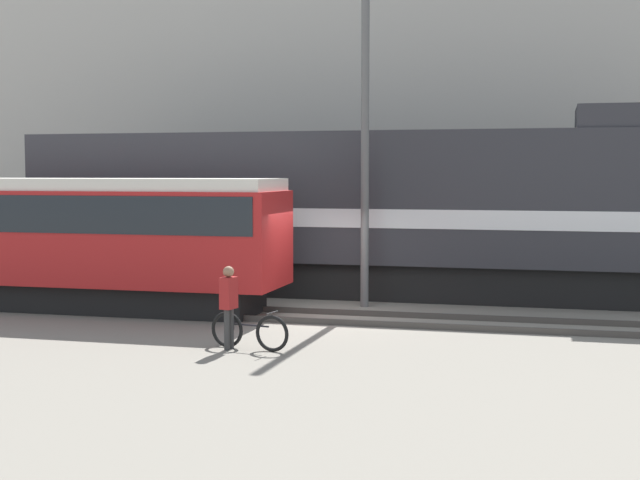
{
  "coord_description": "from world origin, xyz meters",
  "views": [
    {
      "loc": [
        5.37,
        -20.69,
        3.47
      ],
      "look_at": [
        -0.16,
        0.49,
        1.8
      ],
      "focal_mm": 50.0,
      "sensor_mm": 36.0,
      "label": 1
    }
  ],
  "objects_px": {
    "utility_pole_left": "(365,119)",
    "person": "(229,299)",
    "freight_locomotive": "(350,210)",
    "bicycle": "(249,331)",
    "streetcar": "(82,235)"
  },
  "relations": [
    {
      "from": "utility_pole_left",
      "to": "streetcar",
      "type": "bearing_deg",
      "value": -162.3
    },
    {
      "from": "freight_locomotive",
      "to": "utility_pole_left",
      "type": "xyz_separation_m",
      "value": [
        0.88,
        -2.18,
        2.41
      ]
    },
    {
      "from": "freight_locomotive",
      "to": "person",
      "type": "height_order",
      "value": "freight_locomotive"
    },
    {
      "from": "utility_pole_left",
      "to": "person",
      "type": "bearing_deg",
      "value": -103.22
    },
    {
      "from": "bicycle",
      "to": "utility_pole_left",
      "type": "distance_m",
      "value": 7.58
    },
    {
      "from": "freight_locomotive",
      "to": "streetcar",
      "type": "bearing_deg",
      "value": -143.77
    },
    {
      "from": "freight_locomotive",
      "to": "streetcar",
      "type": "relative_size",
      "value": 1.78
    },
    {
      "from": "person",
      "to": "utility_pole_left",
      "type": "height_order",
      "value": "utility_pole_left"
    },
    {
      "from": "bicycle",
      "to": "utility_pole_left",
      "type": "relative_size",
      "value": 0.18
    },
    {
      "from": "utility_pole_left",
      "to": "freight_locomotive",
      "type": "bearing_deg",
      "value": 112.02
    },
    {
      "from": "streetcar",
      "to": "person",
      "type": "relative_size",
      "value": 6.34
    },
    {
      "from": "freight_locomotive",
      "to": "person",
      "type": "bearing_deg",
      "value": -93.81
    },
    {
      "from": "streetcar",
      "to": "utility_pole_left",
      "type": "relative_size",
      "value": 1.08
    },
    {
      "from": "freight_locomotive",
      "to": "utility_pole_left",
      "type": "bearing_deg",
      "value": -67.98
    },
    {
      "from": "streetcar",
      "to": "bicycle",
      "type": "xyz_separation_m",
      "value": [
        5.8,
        -3.86,
        -1.54
      ]
    }
  ]
}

